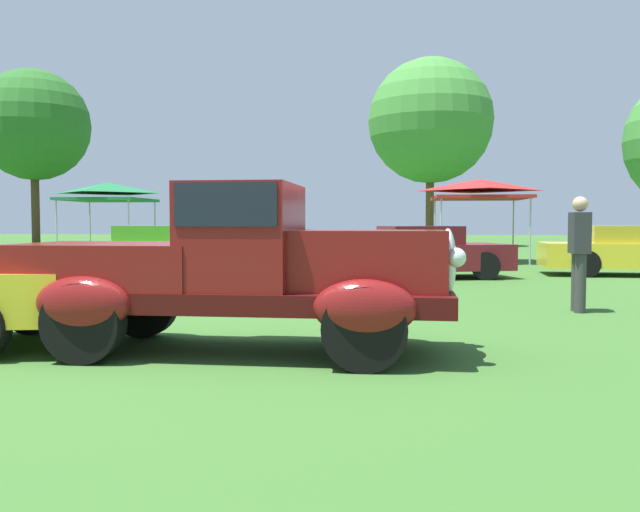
{
  "coord_description": "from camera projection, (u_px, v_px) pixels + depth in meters",
  "views": [
    {
      "loc": [
        1.76,
        -6.58,
        1.32
      ],
      "look_at": [
        0.98,
        1.34,
        0.91
      ],
      "focal_mm": 36.98,
      "sensor_mm": 36.0,
      "label": 1
    }
  ],
  "objects": [
    {
      "name": "canopy_tent_left_field",
      "position": [
        108.0,
        191.0,
        23.4
      ],
      "size": [
        2.82,
        2.82,
        2.71
      ],
      "color": "#B7B7BC",
      "rests_on": "ground_plane"
    },
    {
      "name": "show_car_burgundy",
      "position": [
        425.0,
        253.0,
        15.39
      ],
      "size": [
        4.13,
        2.74,
        1.22
      ],
      "color": "maroon",
      "rests_on": "ground_plane"
    },
    {
      "name": "feature_pickup_truck",
      "position": [
        236.0,
        267.0,
        6.66
      ],
      "size": [
        4.51,
        1.9,
        1.7
      ],
      "color": "#400B0B",
      "rests_on": "ground_plane"
    },
    {
      "name": "show_car_yellow",
      "position": [
        637.0,
        251.0,
        16.1
      ],
      "size": [
        4.67,
        2.04,
        1.22
      ],
      "color": "yellow",
      "rests_on": "ground_plane"
    },
    {
      "name": "spectator_by_row",
      "position": [
        579.0,
        250.0,
        9.61
      ],
      "size": [
        0.25,
        0.41,
        1.69
      ],
      "color": "#383838",
      "rests_on": "ground_plane"
    },
    {
      "name": "treeline_far_left",
      "position": [
        34.0,
        125.0,
        35.88
      ],
      "size": [
        6.02,
        6.02,
        9.6
      ],
      "color": "#47331E",
      "rests_on": "ground_plane"
    },
    {
      "name": "show_car_lime",
      "position": [
        166.0,
        251.0,
        16.38
      ],
      "size": [
        4.73,
        2.19,
        1.22
      ],
      "color": "#60C62D",
      "rests_on": "ground_plane"
    },
    {
      "name": "canopy_tent_center_field",
      "position": [
        480.0,
        188.0,
        21.43
      ],
      "size": [
        2.98,
        2.98,
        2.71
      ],
      "color": "#B7B7BC",
      "rests_on": "ground_plane"
    },
    {
      "name": "ground_plane",
      "position": [
        213.0,
        350.0,
        6.78
      ],
      "size": [
        120.0,
        120.0,
        0.0
      ],
      "primitive_type": "plane",
      "color": "#386628"
    },
    {
      "name": "treeline_mid_left",
      "position": [
        431.0,
        121.0,
        35.33
      ],
      "size": [
        6.68,
        6.68,
        10.07
      ],
      "color": "brown",
      "rests_on": "ground_plane"
    }
  ]
}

